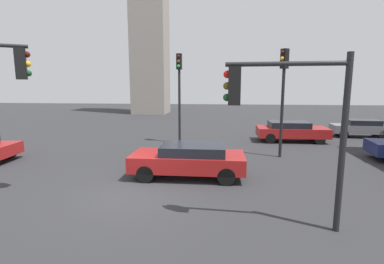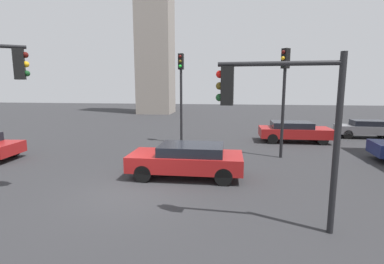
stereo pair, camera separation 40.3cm
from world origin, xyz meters
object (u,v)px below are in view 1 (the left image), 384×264
Objects in this scene: car_3 at (360,128)px; car_1 at (189,159)px; traffic_light_0 at (283,83)px; traffic_light_1 at (179,82)px; car_2 at (291,131)px; traffic_light_2 at (285,107)px.

car_1 is at bearing 46.21° from car_3.
traffic_light_0 reaches higher than car_1.
car_1 is 15.90m from car_3.
traffic_light_1 is 8.38m from car_2.
traffic_light_2 reaches higher than car_2.
traffic_light_2 is 0.99× the size of car_2.
car_2 is 5.98m from car_3.
traffic_light_0 is at bearing 67.95° from traffic_light_1.
car_1 is at bearing -50.49° from traffic_light_2.
traffic_light_0 is at bearing -97.20° from traffic_light_2.
car_3 is at bearing -177.58° from traffic_light_0.
traffic_light_2 is at bearing 125.66° from car_1.
car_1 is at bearing -125.62° from car_2.
traffic_light_0 reaches higher than car_2.
car_1 is (-2.96, 4.09, -2.52)m from traffic_light_2.
traffic_light_1 is at bearing 19.28° from car_3.
car_3 is (5.56, 2.21, -0.04)m from car_2.
car_1 is (1.44, -7.08, -3.27)m from traffic_light_1.
traffic_light_2 reaches higher than car_3.
traffic_light_1 is 1.46× the size of car_3.
car_2 is 1.17× the size of car_3.
traffic_light_0 is 1.23× the size of traffic_light_2.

